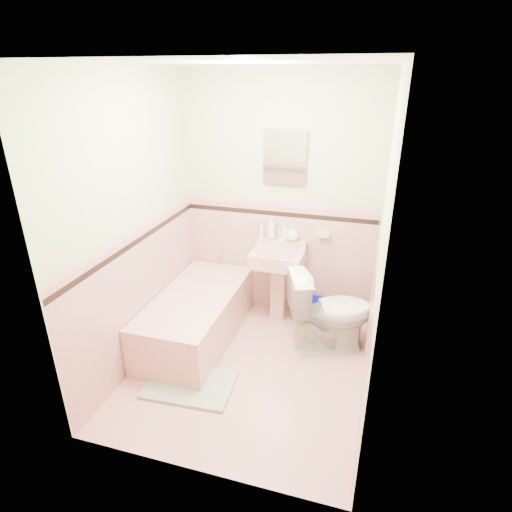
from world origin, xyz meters
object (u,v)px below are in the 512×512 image
(bucket, at_px, (313,309))
(shoe, at_px, (195,376))
(soap_bottle_mid, at_px, (284,231))
(medicine_cabinet, at_px, (285,157))
(bathtub, at_px, (197,318))
(sink, at_px, (277,287))
(soap_bottle_left, at_px, (271,228))
(toilet, at_px, (330,311))
(soap_bottle_right, at_px, (292,233))

(bucket, xyz_separation_m, shoe, (-0.80, -1.29, -0.06))
(soap_bottle_mid, height_order, bucket, soap_bottle_mid)
(medicine_cabinet, xyz_separation_m, shoe, (-0.44, -1.36, -1.64))
(bathtub, distance_m, medicine_cabinet, 1.78)
(sink, relative_size, soap_bottle_left, 3.39)
(toilet, height_order, bucket, toilet)
(bathtub, distance_m, sink, 0.88)
(sink, distance_m, medicine_cabinet, 1.31)
(soap_bottle_mid, bearing_deg, shoe, -108.88)
(soap_bottle_mid, bearing_deg, medicine_cabinet, 123.44)
(bathtub, bearing_deg, bucket, 32.50)
(medicine_cabinet, relative_size, soap_bottle_left, 2.17)
(sink, height_order, soap_bottle_right, soap_bottle_right)
(bathtub, distance_m, soap_bottle_left, 1.18)
(soap_bottle_left, relative_size, bucket, 0.99)
(medicine_cabinet, bearing_deg, soap_bottle_right, -16.03)
(sink, distance_m, toilet, 0.67)
(medicine_cabinet, relative_size, shoe, 3.53)
(bathtub, xyz_separation_m, medicine_cabinet, (0.68, 0.74, 1.47))
(medicine_cabinet, relative_size, bucket, 2.16)
(bathtub, bearing_deg, soap_bottle_right, 42.15)
(bathtub, relative_size, soap_bottle_left, 6.32)
(bucket, relative_size, shoe, 1.64)
(soap_bottle_mid, xyz_separation_m, toilet, (0.57, -0.50, -0.56))
(bathtub, distance_m, bucket, 1.24)
(bucket, bearing_deg, medicine_cabinet, 168.22)
(sink, height_order, shoe, sink)
(toilet, xyz_separation_m, shoe, (-1.02, -0.84, -0.34))
(bucket, height_order, shoe, bucket)
(soap_bottle_mid, bearing_deg, bucket, -7.59)
(medicine_cabinet, relative_size, soap_bottle_mid, 2.82)
(bathtub, relative_size, soap_bottle_mid, 8.22)
(soap_bottle_left, relative_size, soap_bottle_mid, 1.30)
(toilet, relative_size, bucket, 3.31)
(soap_bottle_right, distance_m, toilet, 0.88)
(bathtub, height_order, soap_bottle_left, soap_bottle_left)
(soap_bottle_right, relative_size, bucket, 0.68)
(soap_bottle_left, distance_m, bucket, 0.98)
(sink, relative_size, soap_bottle_mid, 4.41)
(medicine_cabinet, bearing_deg, soap_bottle_left, -165.51)
(medicine_cabinet, bearing_deg, soap_bottle_mid, -56.56)
(sink, height_order, medicine_cabinet, medicine_cabinet)
(medicine_cabinet, bearing_deg, bucket, -11.78)
(soap_bottle_left, height_order, toilet, soap_bottle_left)
(shoe, bearing_deg, sink, 58.91)
(bucket, bearing_deg, soap_bottle_mid, 172.41)
(bathtub, bearing_deg, toilet, 9.48)
(soap_bottle_right, height_order, bucket, soap_bottle_right)
(sink, bearing_deg, medicine_cabinet, 90.00)
(soap_bottle_mid, xyz_separation_m, bucket, (0.34, -0.05, -0.83))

